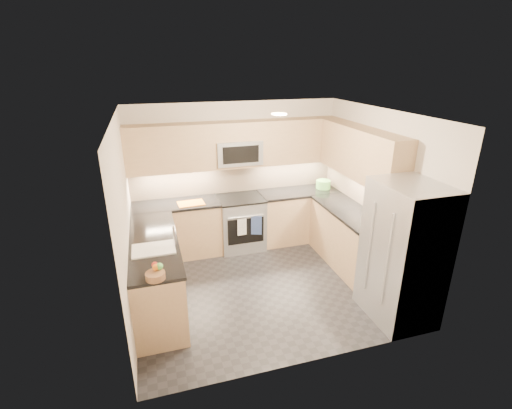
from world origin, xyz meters
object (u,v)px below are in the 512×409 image
Objects in this scene: cutting_board at (191,203)px; microwave at (238,152)px; gas_range at (241,223)px; refrigerator at (403,253)px; utensil_bowl at (323,184)px; fruit_basket at (155,276)px.

microwave is at bearing 12.80° from cutting_board.
microwave reaches higher than gas_range.
microwave is (0.00, 0.12, 1.24)m from gas_range.
refrigerator reaches higher than gas_range.
cutting_board is at bearing -177.76° from utensil_bowl.
microwave is 2.86m from fruit_basket.
gas_range is at bearing 120.88° from refrigerator.
cutting_board is at bearing 134.35° from refrigerator.
fruit_basket is (-3.07, -2.23, -0.04)m from utensil_bowl.
utensil_bowl is at bearing 87.29° from refrigerator.
utensil_bowl is 2.42m from cutting_board.
microwave is 3.04m from refrigerator.
cutting_board is (-0.85, -0.19, -0.75)m from microwave.
refrigerator is 3.30m from cutting_board.
refrigerator reaches higher than utensil_bowl.
utensil_bowl reaches higher than cutting_board.
refrigerator is at bearing -60.38° from microwave.
refrigerator is 6.88× the size of utensil_bowl.
refrigerator is 2.46m from utensil_bowl.
utensil_bowl is at bearing 35.96° from fruit_basket.
gas_range is 2.86m from refrigerator.
utensil_bowl is 3.79m from fruit_basket.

